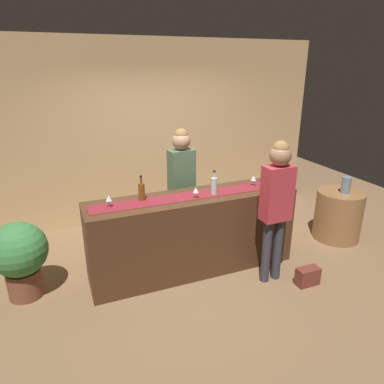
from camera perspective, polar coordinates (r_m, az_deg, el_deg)
The scene contains 15 objects.
ground_plane at distance 4.66m, azimuth 0.16°, elevation -12.31°, with size 10.00×10.00×0.00m, color brown.
back_wall at distance 5.83m, azimuth -7.07°, elevation 9.62°, with size 6.00×0.12×2.90m, color tan.
bar_counter at distance 4.41m, azimuth 0.16°, elevation -6.76°, with size 2.59×0.60×1.01m, color #472B19.
counter_runner_cloth at distance 4.20m, azimuth 0.17°, elevation -0.58°, with size 2.46×0.28×0.01m, color maroon.
wine_bottle_clear at distance 4.22m, azimuth 3.61°, elevation 1.05°, with size 0.07×0.07×0.30m.
wine_bottle_amber at distance 4.06m, azimuth -8.23°, elevation 0.11°, with size 0.07×0.07×0.30m.
wine_glass_near_customer at distance 4.07m, azimuth 0.63°, elevation 0.28°, with size 0.07×0.07×0.14m.
wine_glass_mid_counter at distance 3.93m, azimuth -13.46°, elevation -1.05°, with size 0.07×0.07×0.14m.
wine_glass_far_end at distance 4.57m, azimuth 10.03°, elevation 2.21°, with size 0.07×0.07×0.14m.
bartender at distance 4.72m, azimuth -1.71°, elevation 2.50°, with size 0.36×0.24×1.72m.
customer_sipping at distance 4.07m, azimuth 13.65°, elevation -0.91°, with size 0.34×0.24×1.73m.
round_side_table at distance 5.69m, azimuth 22.77°, elevation -3.49°, with size 0.68×0.68×0.74m, color olive.
vase_on_side_table at distance 5.50m, azimuth 23.84°, elevation 1.04°, with size 0.13×0.13×0.24m, color slate.
potted_plant_tall at distance 4.34m, azimuth -26.29°, elevation -9.26°, with size 0.61×0.61×0.90m.
handbag at distance 4.52m, azimuth 18.37°, elevation -12.95°, with size 0.28×0.14×0.22m, color brown.
Camera 1 is at (-1.50, -3.63, 2.50)m, focal length 32.65 mm.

